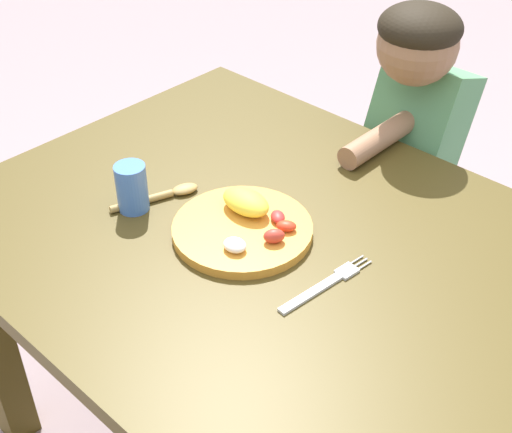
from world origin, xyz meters
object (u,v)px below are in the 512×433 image
Objects in this scene: drinking_cup at (132,188)px; person at (410,173)px; plate at (244,225)px; fork at (325,285)px; spoon at (164,195)px.

person is at bearing 72.07° from drinking_cup.
plate is at bearing 89.12° from person.
plate reaches higher than fork.
person is (0.22, 0.69, -0.20)m from drinking_cup.
drinking_cup is (-0.42, -0.08, 0.05)m from fork.
person reaches higher than drinking_cup.
plate is 0.20m from spoon.
drinking_cup is 0.75m from person.
plate is 1.26× the size of fork.
spoon is at bearing -170.52° from plate.
drinking_cup is at bearing -175.26° from spoon.
fork is (0.21, -0.01, -0.01)m from plate.
person reaches higher than plate.
person is (-0.20, 0.61, -0.15)m from fork.
plate is 1.46× the size of spoon.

